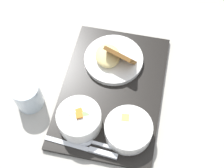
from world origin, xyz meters
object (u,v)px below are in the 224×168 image
at_px(bowl_soup, 128,129).
at_px(knife, 94,151).
at_px(bowl_salad, 79,119).
at_px(spoon, 94,143).
at_px(glass_water, 28,96).
at_px(plate_main, 113,58).

height_order(bowl_soup, knife, bowl_soup).
distance_m(bowl_salad, knife, 0.09).
relative_size(spoon, glass_water, 1.62).
xyz_separation_m(bowl_soup, plate_main, (0.23, 0.08, -0.01)).
xyz_separation_m(knife, glass_water, (0.12, 0.22, 0.02)).
height_order(bowl_salad, glass_water, glass_water).
height_order(plate_main, glass_water, plate_main).
distance_m(knife, spoon, 0.02).
distance_m(knife, glass_water, 0.25).
height_order(knife, spoon, knife).
bearing_deg(knife, plate_main, -84.01).
height_order(spoon, glass_water, glass_water).
bearing_deg(spoon, bowl_salad, -39.16).
xyz_separation_m(bowl_salad, plate_main, (0.23, -0.06, -0.02)).
bearing_deg(plate_main, knife, 179.05).
xyz_separation_m(plate_main, spoon, (-0.28, 0.01, -0.01)).
bearing_deg(glass_water, plate_main, -51.45).
bearing_deg(glass_water, knife, -119.60).
bearing_deg(bowl_soup, bowl_salad, 87.35).
distance_m(bowl_soup, spoon, 0.10).
relative_size(knife, spoon, 1.45).
relative_size(knife, glass_water, 2.35).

